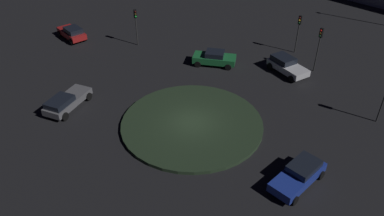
{
  "coord_description": "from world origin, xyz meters",
  "views": [
    {
      "loc": [
        16.4,
        -17.27,
        18.14
      ],
      "look_at": [
        0.0,
        0.0,
        1.62
      ],
      "focal_mm": 34.96,
      "sensor_mm": 36.0,
      "label": 1
    }
  ],
  "objects_px": {
    "car_blue": "(299,174)",
    "traffic_light_north_near": "(319,41)",
    "car_green": "(214,58)",
    "car_red": "(72,33)",
    "traffic_light_north": "(299,27)",
    "traffic_light_northwest": "(136,20)",
    "car_white": "(287,65)",
    "car_grey": "(66,101)"
  },
  "relations": [
    {
      "from": "traffic_light_north",
      "to": "car_blue",
      "type": "bearing_deg",
      "value": 28.49
    },
    {
      "from": "car_green",
      "to": "car_red",
      "type": "bearing_deg",
      "value": 170.2
    },
    {
      "from": "car_red",
      "to": "car_green",
      "type": "distance_m",
      "value": 17.29
    },
    {
      "from": "car_green",
      "to": "car_white",
      "type": "distance_m",
      "value": 7.17
    },
    {
      "from": "car_blue",
      "to": "car_red",
      "type": "bearing_deg",
      "value": -91.85
    },
    {
      "from": "traffic_light_northwest",
      "to": "car_red",
      "type": "bearing_deg",
      "value": -124.36
    },
    {
      "from": "car_red",
      "to": "car_grey",
      "type": "distance_m",
      "value": 14.6
    },
    {
      "from": "traffic_light_northwest",
      "to": "car_white",
      "type": "bearing_deg",
      "value": 45.51
    },
    {
      "from": "car_red",
      "to": "traffic_light_northwest",
      "type": "xyz_separation_m",
      "value": [
        6.74,
        4.13,
        2.13
      ]
    },
    {
      "from": "car_blue",
      "to": "car_white",
      "type": "xyz_separation_m",
      "value": [
        -8.59,
        12.38,
        0.04
      ]
    },
    {
      "from": "traffic_light_north",
      "to": "traffic_light_northwest",
      "type": "height_order",
      "value": "traffic_light_north"
    },
    {
      "from": "car_grey",
      "to": "traffic_light_northwest",
      "type": "xyz_separation_m",
      "value": [
        -5.42,
        12.21,
        2.18
      ]
    },
    {
      "from": "traffic_light_northwest",
      "to": "traffic_light_north_near",
      "type": "distance_m",
      "value": 19.14
    },
    {
      "from": "car_green",
      "to": "traffic_light_northwest",
      "type": "relative_size",
      "value": 1.11
    },
    {
      "from": "car_red",
      "to": "traffic_light_north",
      "type": "xyz_separation_m",
      "value": [
        20.51,
        14.66,
        2.15
      ]
    },
    {
      "from": "car_blue",
      "to": "traffic_light_north_near",
      "type": "xyz_separation_m",
      "value": [
        -6.74,
        14.51,
        2.44
      ]
    },
    {
      "from": "car_grey",
      "to": "traffic_light_north",
      "type": "relative_size",
      "value": 1.16
    },
    {
      "from": "car_blue",
      "to": "car_grey",
      "type": "height_order",
      "value": "car_blue"
    },
    {
      "from": "car_white",
      "to": "traffic_light_north_near",
      "type": "distance_m",
      "value": 3.71
    },
    {
      "from": "car_red",
      "to": "traffic_light_north_near",
      "type": "bearing_deg",
      "value": -146.93
    },
    {
      "from": "car_red",
      "to": "traffic_light_north",
      "type": "bearing_deg",
      "value": -138.52
    },
    {
      "from": "car_blue",
      "to": "traffic_light_northwest",
      "type": "xyz_separation_m",
      "value": [
        -24.04,
        6.32,
        2.18
      ]
    },
    {
      "from": "car_white",
      "to": "traffic_light_north",
      "type": "bearing_deg",
      "value": 125.6
    },
    {
      "from": "car_blue",
      "to": "traffic_light_northwest",
      "type": "relative_size",
      "value": 1.08
    },
    {
      "from": "car_red",
      "to": "car_green",
      "type": "relative_size",
      "value": 0.95
    },
    {
      "from": "traffic_light_northwest",
      "to": "traffic_light_north",
      "type": "bearing_deg",
      "value": 61.49
    },
    {
      "from": "traffic_light_north",
      "to": "car_white",
      "type": "bearing_deg",
      "value": 17.64
    },
    {
      "from": "car_red",
      "to": "car_blue",
      "type": "relative_size",
      "value": 0.98
    },
    {
      "from": "car_white",
      "to": "car_blue",
      "type": "bearing_deg",
      "value": -40.13
    },
    {
      "from": "car_green",
      "to": "traffic_light_north",
      "type": "bearing_deg",
      "value": 28.98
    },
    {
      "from": "car_green",
      "to": "car_grey",
      "type": "xyz_separation_m",
      "value": [
        -3.85,
        -14.61,
        -0.01
      ]
    },
    {
      "from": "traffic_light_north_near",
      "to": "car_grey",
      "type": "bearing_deg",
      "value": -19.94
    },
    {
      "from": "car_blue",
      "to": "traffic_light_north_near",
      "type": "distance_m",
      "value": 16.18
    },
    {
      "from": "traffic_light_north",
      "to": "traffic_light_northwest",
      "type": "distance_m",
      "value": 17.33
    },
    {
      "from": "car_green",
      "to": "car_grey",
      "type": "height_order",
      "value": "car_green"
    },
    {
      "from": "car_red",
      "to": "car_grey",
      "type": "height_order",
      "value": "car_red"
    },
    {
      "from": "car_blue",
      "to": "car_grey",
      "type": "distance_m",
      "value": 19.53
    },
    {
      "from": "car_red",
      "to": "car_white",
      "type": "relative_size",
      "value": 0.97
    },
    {
      "from": "car_red",
      "to": "traffic_light_north_near",
      "type": "relative_size",
      "value": 0.97
    },
    {
      "from": "car_blue",
      "to": "car_green",
      "type": "distance_m",
      "value": 17.15
    },
    {
      "from": "car_green",
      "to": "traffic_light_north",
      "type": "height_order",
      "value": "traffic_light_north"
    },
    {
      "from": "car_grey",
      "to": "traffic_light_northwest",
      "type": "relative_size",
      "value": 1.17
    }
  ]
}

